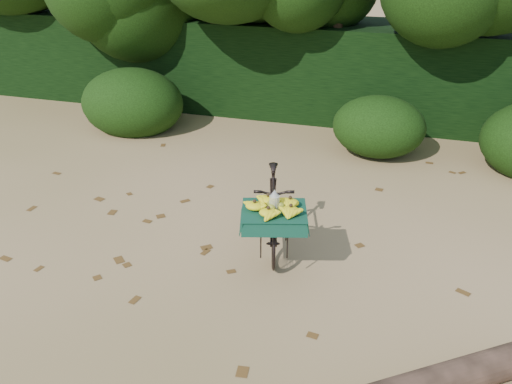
% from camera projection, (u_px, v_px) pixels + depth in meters
% --- Properties ---
extents(ground, '(80.00, 80.00, 0.00)m').
position_uv_depth(ground, '(195.00, 288.00, 5.81)').
color(ground, tan).
rests_on(ground, ground).
extents(vendor_bicycle, '(1.00, 1.76, 0.96)m').
position_uv_depth(vendor_bicycle, '(273.00, 210.00, 6.36)').
color(vendor_bicycle, black).
rests_on(vendor_bicycle, ground).
extents(hedge_backdrop, '(26.00, 1.80, 1.80)m').
position_uv_depth(hedge_backdrop, '(314.00, 68.00, 10.80)').
color(hedge_backdrop, black).
rests_on(hedge_backdrop, ground).
extents(tree_row, '(14.50, 2.00, 4.00)m').
position_uv_depth(tree_row, '(273.00, 15.00, 9.79)').
color(tree_row, black).
rests_on(tree_row, ground).
extents(bush_clumps, '(8.80, 1.70, 0.90)m').
position_uv_depth(bush_clumps, '(319.00, 124.00, 9.16)').
color(bush_clumps, black).
rests_on(bush_clumps, ground).
extents(leaf_litter, '(7.00, 7.30, 0.01)m').
position_uv_depth(leaf_litter, '(216.00, 255.00, 6.36)').
color(leaf_litter, '#543716').
rests_on(leaf_litter, ground).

